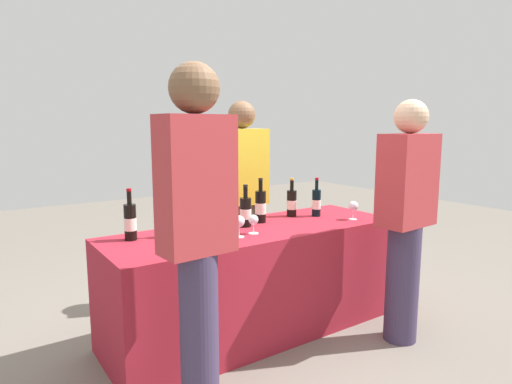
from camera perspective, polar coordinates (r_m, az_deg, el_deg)
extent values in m
plane|color=slate|center=(3.27, 0.00, -17.48)|extent=(12.00, 12.00, 0.00)
cube|color=maroon|center=(3.12, 0.00, -11.35)|extent=(2.08, 0.71, 0.74)
cylinder|color=black|center=(2.79, -16.06, -3.81)|extent=(0.07, 0.07, 0.22)
cylinder|color=black|center=(2.76, -16.20, -0.72)|extent=(0.03, 0.03, 0.08)
cylinder|color=maroon|center=(2.76, -16.24, 0.28)|extent=(0.03, 0.03, 0.02)
cylinder|color=silver|center=(2.79, -16.05, -4.03)|extent=(0.08, 0.08, 0.08)
cylinder|color=black|center=(2.81, -10.03, -3.72)|extent=(0.07, 0.07, 0.20)
cylinder|color=black|center=(2.78, -10.11, -0.79)|extent=(0.03, 0.03, 0.09)
cylinder|color=gold|center=(2.77, -10.14, 0.26)|extent=(0.03, 0.03, 0.02)
cylinder|color=silver|center=(2.81, -10.02, -3.93)|extent=(0.07, 0.07, 0.07)
cylinder|color=black|center=(3.03, -1.37, -2.66)|extent=(0.08, 0.08, 0.20)
cylinder|color=black|center=(3.01, -1.38, -0.05)|extent=(0.03, 0.03, 0.08)
cylinder|color=black|center=(3.00, -1.39, 0.81)|extent=(0.03, 0.03, 0.02)
cylinder|color=silver|center=(3.04, -1.37, -2.84)|extent=(0.08, 0.08, 0.07)
cylinder|color=black|center=(3.16, 0.60, -1.93)|extent=(0.08, 0.08, 0.23)
cylinder|color=black|center=(3.14, 0.60, 0.83)|extent=(0.03, 0.03, 0.08)
cylinder|color=black|center=(3.13, 0.60, 1.68)|extent=(0.03, 0.03, 0.02)
cylinder|color=silver|center=(3.16, 0.60, -2.14)|extent=(0.08, 0.08, 0.08)
cylinder|color=black|center=(3.39, 4.67, -1.48)|extent=(0.08, 0.08, 0.20)
cylinder|color=black|center=(3.37, 4.70, 0.87)|extent=(0.03, 0.03, 0.08)
cylinder|color=gold|center=(3.36, 4.71, 1.68)|extent=(0.03, 0.03, 0.02)
cylinder|color=silver|center=(3.39, 4.66, -1.65)|extent=(0.08, 0.08, 0.07)
cylinder|color=black|center=(3.41, 7.87, -1.43)|extent=(0.07, 0.07, 0.21)
cylinder|color=black|center=(3.39, 7.92, 0.93)|extent=(0.03, 0.03, 0.08)
cylinder|color=maroon|center=(3.38, 7.93, 1.72)|extent=(0.03, 0.03, 0.02)
cylinder|color=silver|center=(3.41, 7.86, -1.60)|extent=(0.07, 0.07, 0.07)
cylinder|color=silver|center=(2.64, -9.14, -6.70)|extent=(0.06, 0.06, 0.00)
cylinder|color=silver|center=(2.63, -9.16, -5.86)|extent=(0.01, 0.01, 0.08)
sphere|color=silver|center=(2.62, -9.20, -4.34)|extent=(0.07, 0.07, 0.07)
cylinder|color=silver|center=(2.77, -2.23, -5.86)|extent=(0.07, 0.07, 0.00)
cylinder|color=silver|center=(2.76, -2.23, -5.17)|extent=(0.01, 0.01, 0.07)
sphere|color=silver|center=(2.75, -2.24, -3.83)|extent=(0.07, 0.07, 0.07)
sphere|color=#590C19|center=(2.75, -2.24, -4.09)|extent=(0.04, 0.04, 0.04)
cylinder|color=silver|center=(2.86, -0.33, -5.41)|extent=(0.07, 0.07, 0.00)
cylinder|color=silver|center=(2.85, -0.33, -4.78)|extent=(0.01, 0.01, 0.06)
sphere|color=silver|center=(2.84, -0.33, -3.62)|extent=(0.06, 0.06, 0.06)
sphere|color=#590C19|center=(2.84, -0.33, -3.84)|extent=(0.04, 0.04, 0.04)
cylinder|color=silver|center=(3.36, 12.51, -3.48)|extent=(0.06, 0.06, 0.00)
cylinder|color=silver|center=(3.35, 12.53, -2.90)|extent=(0.01, 0.01, 0.07)
sphere|color=silver|center=(3.34, 12.57, -1.79)|extent=(0.07, 0.07, 0.07)
sphere|color=#590C19|center=(3.34, 12.56, -2.01)|extent=(0.04, 0.04, 0.04)
cylinder|color=brown|center=(3.67, -1.79, -7.71)|extent=(0.22, 0.22, 0.81)
cube|color=yellow|center=(3.54, -1.84, 3.33)|extent=(0.42, 0.27, 0.61)
sphere|color=brown|center=(3.52, -1.88, 10.01)|extent=(0.22, 0.22, 0.22)
cylinder|color=#3F3351|center=(2.25, -7.39, -18.26)|extent=(0.19, 0.19, 0.85)
cube|color=#B23338|center=(2.02, -7.80, 0.91)|extent=(0.36, 0.21, 0.64)
sphere|color=brown|center=(2.01, -8.07, 13.29)|extent=(0.23, 0.23, 0.23)
cylinder|color=#3F3351|center=(3.14, 18.51, -11.19)|extent=(0.22, 0.22, 0.79)
cube|color=#B23338|center=(2.98, 19.16, 1.46)|extent=(0.41, 0.24, 0.60)
sphere|color=#D8AD8C|center=(2.96, 19.55, 9.25)|extent=(0.21, 0.21, 0.21)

